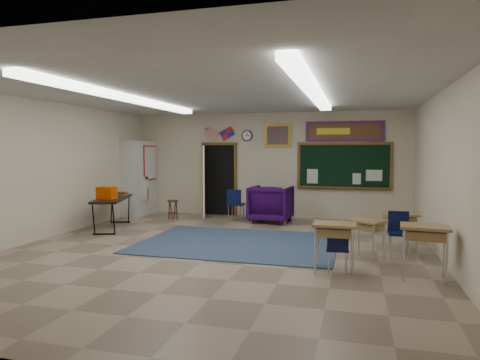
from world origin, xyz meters
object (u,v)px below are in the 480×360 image
(student_desk_front_right, at_px, (400,230))
(wingback_armchair, at_px, (271,204))
(folding_table, at_px, (112,212))
(wooden_stool, at_px, (173,209))
(student_desk_front_left, at_px, (366,238))

(student_desk_front_right, bearing_deg, wingback_armchair, 121.90)
(folding_table, relative_size, wooden_stool, 3.62)
(student_desk_front_left, height_order, wooden_stool, student_desk_front_left)
(student_desk_front_left, height_order, folding_table, folding_table)
(wingback_armchair, height_order, wooden_stool, wingback_armchair)
(student_desk_front_left, relative_size, wooden_stool, 1.39)
(wingback_armchair, distance_m, student_desk_front_right, 3.95)
(student_desk_front_left, bearing_deg, wingback_armchair, 156.36)
(student_desk_front_right, relative_size, folding_table, 0.37)
(student_desk_front_left, distance_m, folding_table, 6.16)
(student_desk_front_right, relative_size, wooden_stool, 1.33)
(wingback_armchair, relative_size, student_desk_front_right, 1.51)
(student_desk_front_left, relative_size, student_desk_front_right, 1.04)
(student_desk_front_right, distance_m, wooden_stool, 6.17)
(wingback_armchair, bearing_deg, folding_table, 32.81)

